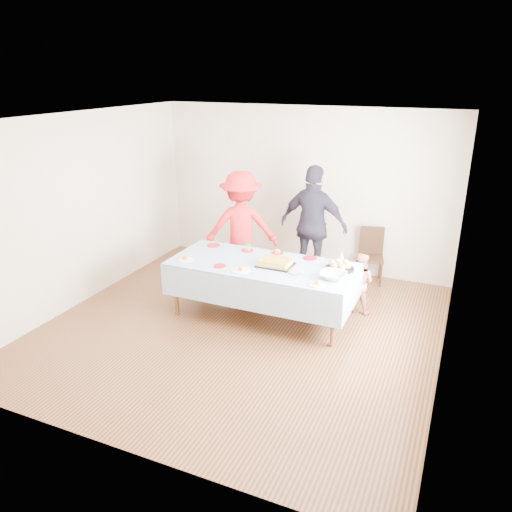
{
  "coord_description": "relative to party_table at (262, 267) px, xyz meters",
  "views": [
    {
      "loc": [
        2.53,
        -5.33,
        3.22
      ],
      "look_at": [
        0.08,
        0.3,
        0.93
      ],
      "focal_mm": 35.0,
      "sensor_mm": 36.0,
      "label": 1
    }
  ],
  "objects": [
    {
      "name": "adult_left",
      "position": [
        -0.81,
        1.06,
        0.16
      ],
      "size": [
        1.32,
        1.07,
        1.78
      ],
      "primitive_type": "imported",
      "rotation": [
        0.0,
        0.0,
        3.56
      ],
      "color": "red",
      "rests_on": "ground"
    },
    {
      "name": "plate_red_far_a",
      "position": [
        -0.94,
        0.38,
        0.06
      ],
      "size": [
        0.19,
        0.19,
        0.01
      ],
      "primitive_type": "cylinder",
      "color": "#B70D1E",
      "rests_on": "party_table"
    },
    {
      "name": "dining_chair",
      "position": [
        1.12,
        1.84,
        -0.23
      ],
      "size": [
        0.46,
        0.46,
        0.89
      ],
      "rotation": [
        0.0,
        0.0,
        0.24
      ],
      "color": "black",
      "rests_on": "ground"
    },
    {
      "name": "plate_red_far_d",
      "position": [
        0.53,
        0.44,
        0.06
      ],
      "size": [
        0.19,
        0.19,
        0.01
      ],
      "primitive_type": "cylinder",
      "color": "#B70D1E",
      "rests_on": "party_table"
    },
    {
      "name": "birthday_cake",
      "position": [
        0.19,
        0.0,
        0.09
      ],
      "size": [
        0.47,
        0.36,
        0.08
      ],
      "color": "black",
      "rests_on": "party_table"
    },
    {
      "name": "plate_white_mid",
      "position": [
        -0.15,
        -0.35,
        0.06
      ],
      "size": [
        0.24,
        0.24,
        0.01
      ],
      "primitive_type": "cylinder",
      "color": "white",
      "rests_on": "party_table"
    },
    {
      "name": "party_hat",
      "position": [
        0.96,
        0.46,
        0.14
      ],
      "size": [
        0.1,
        0.1,
        0.18
      ],
      "primitive_type": "cone",
      "color": "white",
      "rests_on": "party_table"
    },
    {
      "name": "punch_bowl",
      "position": [
        1.01,
        -0.12,
        0.1
      ],
      "size": [
        0.33,
        0.33,
        0.08
      ],
      "primitive_type": "imported",
      "color": "silver",
      "rests_on": "party_table"
    },
    {
      "name": "toddler_right",
      "position": [
        1.19,
        0.68,
        -0.29
      ],
      "size": [
        0.46,
        0.37,
        0.87
      ],
      "primitive_type": "imported",
      "rotation": [
        0.0,
        0.0,
        3.03
      ],
      "color": "#C1745A",
      "rests_on": "ground"
    },
    {
      "name": "room_walls",
      "position": [
        -0.06,
        -0.43,
        1.05
      ],
      "size": [
        5.04,
        5.04,
        2.72
      ],
      "color": "beige",
      "rests_on": "ground"
    },
    {
      "name": "plate_red_far_c",
      "position": [
        0.05,
        0.45,
        0.06
      ],
      "size": [
        0.17,
        0.17,
        0.01
      ],
      "primitive_type": "cylinder",
      "color": "#B70D1E",
      "rests_on": "party_table"
    },
    {
      "name": "toddler_left",
      "position": [
        -0.38,
        0.65,
        -0.35
      ],
      "size": [
        0.32,
        0.26,
        0.75
      ],
      "primitive_type": "imported",
      "rotation": [
        0.0,
        0.0,
        3.5
      ],
      "color": "#C64218",
      "rests_on": "ground"
    },
    {
      "name": "adult_right",
      "position": [
        0.26,
        1.44,
        0.22
      ],
      "size": [
        1.15,
        0.58,
        1.89
      ],
      "primitive_type": "imported",
      "rotation": [
        0.0,
        0.0,
        3.03
      ],
      "color": "#262431",
      "rests_on": "ground"
    },
    {
      "name": "plate_red_far_b",
      "position": [
        -0.39,
        0.38,
        0.06
      ],
      "size": [
        0.18,
        0.18,
        0.01
      ],
      "primitive_type": "cylinder",
      "color": "#B70D1E",
      "rests_on": "party_table"
    },
    {
      "name": "fork_pile",
      "position": [
        0.56,
        -0.18,
        0.09
      ],
      "size": [
        0.24,
        0.18,
        0.07
      ],
      "primitive_type": null,
      "color": "white",
      "rests_on": "party_table"
    },
    {
      "name": "party_table",
      "position": [
        0.0,
        0.0,
        0.0
      ],
      "size": [
        2.5,
        1.1,
        0.78
      ],
      "color": "brown",
      "rests_on": "ground"
    },
    {
      "name": "plate_white_right",
      "position": [
        0.88,
        -0.39,
        0.06
      ],
      "size": [
        0.21,
        0.21,
        0.01
      ],
      "primitive_type": "cylinder",
      "color": "white",
      "rests_on": "party_table"
    },
    {
      "name": "plate_white_left",
      "position": [
        -1.01,
        -0.3,
        0.06
      ],
      "size": [
        0.19,
        0.19,
        0.01
      ],
      "primitive_type": "cylinder",
      "color": "white",
      "rests_on": "party_table"
    },
    {
      "name": "plate_red_near",
      "position": [
        -0.48,
        -0.32,
        0.06
      ],
      "size": [
        0.17,
        0.17,
        0.01
      ],
      "primitive_type": "cylinder",
      "color": "#B70D1E",
      "rests_on": "party_table"
    },
    {
      "name": "ground",
      "position": [
        -0.12,
        -0.43,
        -0.72
      ],
      "size": [
        5.0,
        5.0,
        0.0
      ],
      "primitive_type": "plane",
      "color": "#422713",
      "rests_on": "ground"
    },
    {
      "name": "toddler_mid",
      "position": [
        -0.53,
        0.64,
        -0.33
      ],
      "size": [
        0.44,
        0.33,
        0.8
      ],
      "primitive_type": "imported",
      "rotation": [
        0.0,
        0.0,
        2.92
      ],
      "color": "#22672B",
      "rests_on": "ground"
    },
    {
      "name": "rolls_tray",
      "position": [
        1.01,
        0.21,
        0.1
      ],
      "size": [
        0.38,
        0.38,
        0.11
      ],
      "color": "black",
      "rests_on": "party_table"
    }
  ]
}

